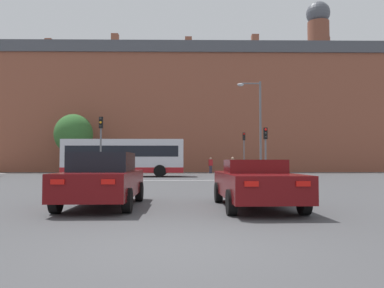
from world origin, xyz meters
TOP-DOWN VIEW (x-y plane):
  - ground_plane at (0.00, 0.00)m, footprint 400.00×400.00m
  - stop_line_strip at (0.00, 19.81)m, footprint 8.92×0.30m
  - far_pavement at (0.00, 33.97)m, footprint 69.91×2.50m
  - brick_civic_building at (0.16, 43.01)m, footprint 48.30×10.42m
  - car_saloon_left at (-2.30, 5.27)m, footprint 2.08×4.59m
  - car_roadster_right at (2.10, 4.93)m, footprint 2.11×4.71m
  - bus_crossing_lead at (-5.20, 26.18)m, footprint 10.09×2.75m
  - traffic_light_far_right at (6.08, 33.01)m, footprint 0.26×0.31m
  - traffic_light_near_right at (5.63, 20.22)m, footprint 0.26×0.31m
  - traffic_light_near_left at (-5.87, 20.39)m, footprint 0.26×0.31m
  - street_lamp_junction at (5.42, 22.38)m, footprint 1.83×0.36m
  - pedestrian_waiting at (4.91, 33.25)m, footprint 0.45×0.33m
  - pedestrian_walking_east at (-6.19, 34.21)m, footprint 0.41×0.26m
  - pedestrian_walking_west at (2.66, 34.04)m, footprint 0.45×0.36m
  - tree_by_building at (-12.21, 35.07)m, footprint 4.13×4.13m

SIDE VIEW (x-z plane):
  - ground_plane at x=0.00m, z-range 0.00..0.00m
  - stop_line_strip at x=0.00m, z-range 0.00..0.01m
  - far_pavement at x=0.00m, z-range 0.00..0.01m
  - car_roadster_right at x=2.10m, z-range 0.02..1.38m
  - car_saloon_left at x=-2.30m, z-range 0.01..1.58m
  - pedestrian_walking_west at x=2.66m, z-range 0.15..1.86m
  - pedestrian_waiting at x=4.91m, z-range 0.15..1.89m
  - pedestrian_walking_east at x=-6.19m, z-range 0.16..1.95m
  - bus_crossing_lead at x=-5.20m, z-range 0.11..3.24m
  - traffic_light_near_right at x=5.63m, z-range 0.66..4.30m
  - traffic_light_far_right at x=6.08m, z-range 0.73..5.00m
  - traffic_light_near_left at x=-5.87m, z-range 0.75..5.15m
  - tree_by_building at x=-12.21m, z-range 1.02..7.44m
  - street_lamp_junction at x=5.42m, z-range 0.77..8.13m
  - brick_civic_building at x=0.16m, z-range -3.30..19.19m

